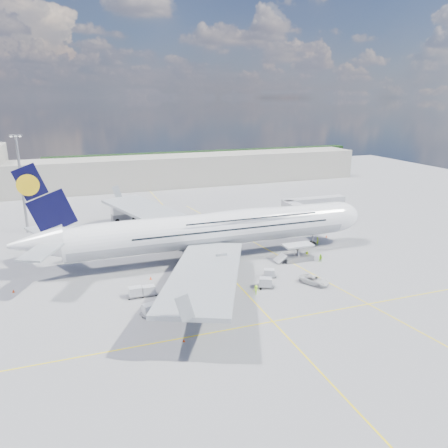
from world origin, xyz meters
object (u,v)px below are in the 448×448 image
object	(u,v)px
dolly_row_a	(150,309)
dolly_nose_far	(265,283)
light_mast	(22,183)
baggage_tug	(193,291)
service_van	(314,280)
cone_nose	(326,236)
cone_tail	(13,291)
crew_van	(307,255)
crew_loader	(321,258)
cargo_loader	(297,255)
catering_truck_inner	(138,242)
jet_bridge	(308,207)
crew_nose	(318,241)
dolly_row_c	(179,285)
catering_truck_outer	(124,214)
dolly_nose_near	(269,273)
dolly_row_b	(149,290)
dolly_back	(135,292)
cone_wing_left_outer	(166,232)
cone_wing_right_inner	(151,278)
cone_wing_left_inner	(146,242)
airliner	(214,229)
crew_tug	(256,290)
cone_wing_right_outer	(184,340)

from	to	relation	value
dolly_row_a	dolly_nose_far	distance (m)	22.54
light_mast	baggage_tug	xyz separation A→B (m)	(30.75, -51.39, -12.50)
service_van	cone_nose	bearing A→B (deg)	21.54
cone_tail	crew_van	bearing A→B (deg)	-2.73
baggage_tug	service_van	size ratio (longest dim) A/B	0.47
light_mast	crew_loader	xyz separation A→B (m)	(61.14, -44.86, -12.28)
cargo_loader	catering_truck_inner	distance (m)	36.70
jet_bridge	catering_truck_inner	world-z (taller)	jet_bridge
catering_truck_inner	crew_loader	bearing A→B (deg)	-24.59
crew_nose	crew_van	world-z (taller)	crew_nose
dolly_row_c	baggage_tug	size ratio (longest dim) A/B	1.32
catering_truck_outer	dolly_nose_near	bearing A→B (deg)	-76.39
dolly_nose_near	crew_nose	world-z (taller)	crew_nose
dolly_row_b	crew_nose	size ratio (longest dim) A/B	1.48
dolly_back	cone_wing_left_outer	size ratio (longest dim) A/B	5.59
dolly_nose_near	catering_truck_inner	xyz separation A→B (m)	(-21.67, 25.57, 0.75)
dolly_back	cone_wing_right_inner	world-z (taller)	dolly_back
catering_truck_outer	cone_nose	distance (m)	57.14
service_van	crew_nose	world-z (taller)	crew_nose
crew_van	cone_wing_left_inner	bearing A→B (deg)	14.43
baggage_tug	cone_tail	distance (m)	32.99
crew_van	cone_wing_right_inner	xyz separation A→B (m)	(-34.62, 0.30, -0.58)
baggage_tug	cone_wing_left_inner	size ratio (longest dim) A/B	5.24
dolly_nose_near	cone_wing_left_outer	bearing A→B (deg)	133.46
airliner	catering_truck_outer	world-z (taller)	airliner
dolly_nose_near	cone_tail	world-z (taller)	dolly_nose_near
cone_nose	crew_van	bearing A→B (deg)	-136.45
crew_loader	jet_bridge	bearing A→B (deg)	113.87
cone_wing_left_inner	cone_wing_left_outer	xyz separation A→B (m)	(6.32, 6.29, 0.03)
dolly_row_b	crew_nose	distance (m)	45.75
crew_tug	cone_wing_left_inner	size ratio (longest dim) A/B	3.50
crew_nose	baggage_tug	bearing A→B (deg)	164.53
catering_truck_outer	cone_wing_right_outer	xyz separation A→B (m)	(-0.35, -69.12, -1.84)
cone_nose	dolly_row_a	bearing A→B (deg)	-152.37
baggage_tug	catering_truck_inner	distance (m)	28.73
airliner	jet_bridge	bearing A→B (deg)	20.31
cone_wing_left_inner	dolly_back	bearing A→B (deg)	-103.40
catering_truck_outer	cone_tail	world-z (taller)	catering_truck_outer
catering_truck_outer	crew_loader	distance (m)	59.73
dolly_back	crew_van	world-z (taller)	dolly_back
cone_wing_right_inner	crew_nose	bearing A→B (deg)	9.71
light_mast	crew_van	bearing A→B (deg)	-35.29
cone_wing_right_outer	crew_loader	bearing A→B (deg)	30.50
baggage_tug	crew_tug	xyz separation A→B (m)	(10.77, -3.54, 0.18)
crew_tug	cone_wing_right_outer	bearing A→B (deg)	-133.52
dolly_row_b	dolly_back	distance (m)	2.38
light_mast	cone_wing_right_outer	size ratio (longest dim) A/B	50.82
dolly_row_c	catering_truck_outer	xyz separation A→B (m)	(-3.26, 51.54, 1.03)
baggage_tug	crew_nose	distance (m)	39.63
dolly_row_b	cone_tail	size ratio (longest dim) A/B	4.97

